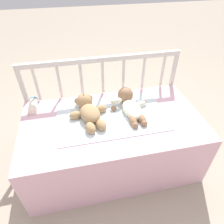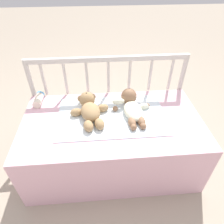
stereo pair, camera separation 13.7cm
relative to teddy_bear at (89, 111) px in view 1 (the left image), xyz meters
name	(u,v)px [view 1 (the left image)]	position (x,y,z in m)	size (l,w,h in m)	color
ground_plane	(112,160)	(0.15, -0.08, -0.50)	(12.00, 12.00, 0.00)	tan
crib_mattress	(112,142)	(0.15, -0.08, -0.28)	(1.26, 0.68, 0.45)	#EDB7C6
crib_rail	(103,82)	(0.15, 0.29, 0.04)	(1.26, 0.04, 0.76)	beige
blanket	(111,116)	(0.16, -0.03, -0.05)	(0.76, 0.46, 0.01)	white
teddy_bear	(89,111)	(0.00, 0.00, 0.00)	(0.28, 0.37, 0.12)	tan
baby	(130,105)	(0.30, 0.01, -0.01)	(0.28, 0.39, 0.12)	#EAEACC
baby_bottle	(33,104)	(-0.39, 0.19, -0.02)	(0.06, 0.18, 0.06)	#F4E5CC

